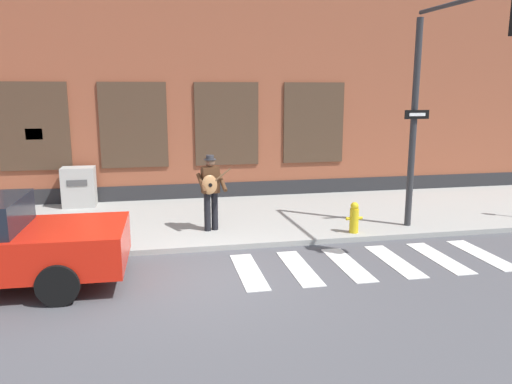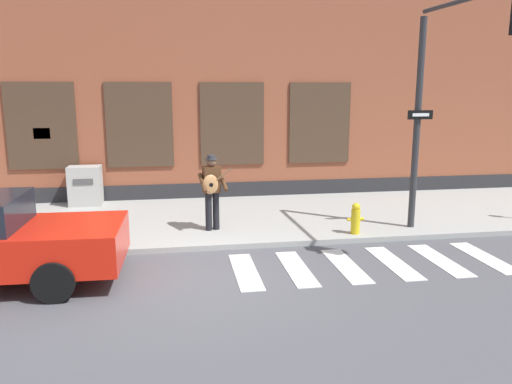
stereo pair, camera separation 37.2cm
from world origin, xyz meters
name	(u,v)px [view 1 (the left image)]	position (x,y,z in m)	size (l,w,h in m)	color
ground_plane	(204,279)	(0.00, 0.00, 0.00)	(160.00, 160.00, 0.00)	#4C4C51
sidewalk	(189,220)	(0.00, 3.87, 0.06)	(28.00, 4.73, 0.12)	#9E9E99
building_backdrop	(176,69)	(0.00, 8.23, 3.91)	(28.00, 4.06, 7.83)	brown
crosswalk	(371,263)	(3.23, 0.20, 0.01)	(5.20, 1.90, 0.01)	silver
busker	(211,188)	(0.43, 2.66, 1.10)	(0.76, 0.62, 1.72)	black
traffic_light	(453,75)	(5.10, 0.87, 3.54)	(0.60, 3.44, 4.88)	#2D2D30
utility_box	(79,187)	(-2.84, 5.78, 0.66)	(0.87, 0.62, 1.08)	#ADADA8
fire_hydrant	(354,218)	(3.55, 1.85, 0.46)	(0.38, 0.20, 0.70)	gold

